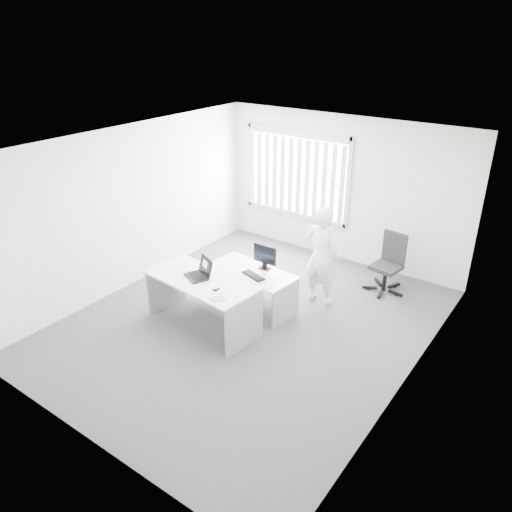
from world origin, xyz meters
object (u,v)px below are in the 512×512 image
Objects in this scene: desk_near at (202,292)px; monitor at (265,257)px; person at (322,256)px; laptop at (196,269)px; desk_far at (252,281)px; office_chair at (387,273)px.

monitor is (0.41, 1.07, 0.29)m from desk_near.
desk_near is 1.09× the size of person.
laptop reaches higher than monitor.
desk_far is at bearing -127.26° from monitor.
laptop reaches higher than desk_far.
person is 2.09m from laptop.
laptop reaches higher than office_chair.
desk_far is 4.06× the size of laptop.
desk_far is at bearing -121.81° from office_chair.
person reaches higher than laptop.
monitor is at bearing 74.59° from desk_near.
person is at bearing -116.94° from office_chair.
desk_near is 1.21× the size of desk_far.
person is 0.93m from monitor.
monitor is (-1.45, -1.65, 0.55)m from office_chair.
person reaches higher than desk_far.
desk_near is at bearing 29.47° from laptop.
desk_far is 1.46× the size of office_chair.
desk_near is at bearing -111.87° from monitor.
desk_near is at bearing 56.98° from person.
laptop is at bearing -116.08° from monitor.
desk_far is (0.28, 0.90, -0.11)m from desk_near.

